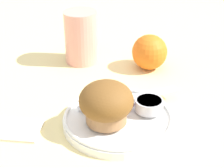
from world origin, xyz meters
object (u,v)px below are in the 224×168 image
object	(u,v)px
butter_knife	(129,98)
orange_fruit	(150,52)
muffin	(106,103)
juice_glass	(81,37)

from	to	relation	value
butter_knife	orange_fruit	world-z (taller)	orange_fruit
butter_knife	orange_fruit	size ratio (longest dim) A/B	2.30
muffin	juice_glass	bearing A→B (deg)	109.47
butter_knife	orange_fruit	distance (m)	0.17
orange_fruit	juice_glass	world-z (taller)	juice_glass
juice_glass	butter_knife	bearing A→B (deg)	-56.36
orange_fruit	muffin	bearing A→B (deg)	-104.61
butter_knife	muffin	bearing A→B (deg)	-142.27
orange_fruit	butter_knife	bearing A→B (deg)	-100.40
muffin	orange_fruit	distance (m)	0.25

